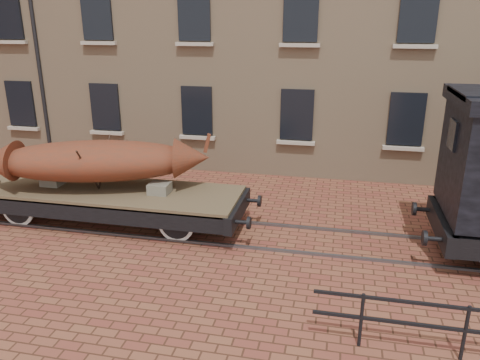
# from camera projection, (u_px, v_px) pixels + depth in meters

# --- Properties ---
(ground) EXTENTS (90.00, 90.00, 0.00)m
(ground) POSITION_uv_depth(u_px,v_px,m) (235.00, 234.00, 12.01)
(ground) COLOR brown
(rail_track) EXTENTS (30.00, 1.52, 0.06)m
(rail_track) POSITION_uv_depth(u_px,v_px,m) (235.00, 233.00, 12.00)
(rail_track) COLOR #59595E
(rail_track) RESTS_ON ground
(flatcar_wagon) EXTENTS (8.14, 2.21, 1.23)m
(flatcar_wagon) POSITION_uv_depth(u_px,v_px,m) (106.00, 196.00, 12.47)
(flatcar_wagon) COLOR #4E422B
(flatcar_wagon) RESTS_ON ground
(iron_boat) EXTENTS (5.96, 2.99, 1.46)m
(iron_boat) POSITION_uv_depth(u_px,v_px,m) (96.00, 161.00, 12.20)
(iron_boat) COLOR maroon
(iron_boat) RESTS_ON flatcar_wagon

